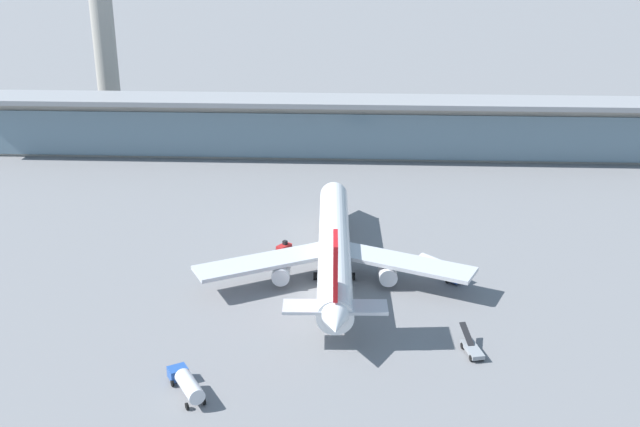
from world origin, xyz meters
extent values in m
plane|color=slate|center=(0.00, 0.00, 0.00)|extent=(1200.00, 1200.00, 0.00)
cylinder|color=white|center=(2.85, 7.74, 5.06)|extent=(7.09, 50.75, 5.34)
cone|color=white|center=(1.89, 35.15, 5.06)|extent=(5.39, 4.98, 5.23)
cone|color=white|center=(3.79, -19.41, 5.59)|extent=(5.00, 6.03, 4.80)
cube|color=black|center=(2.00, 32.10, 5.99)|extent=(4.08, 2.35, 0.64)
cube|color=#B7BABF|center=(-8.48, 2.70, 4.13)|extent=(23.07, 15.99, 0.64)
cube|color=#B7BABF|center=(14.50, 3.50, 4.13)|extent=(23.40, 14.73, 0.64)
cylinder|color=silver|center=(-5.71, 2.25, 2.29)|extent=(3.08, 3.96, 2.94)
cylinder|color=silver|center=(11.76, 2.86, 2.29)|extent=(3.08, 3.96, 2.94)
cube|color=red|center=(3.63, -14.79, 11.87)|extent=(0.87, 6.46, 8.28)
cube|color=#B7BABF|center=(3.66, -15.70, 5.86)|extent=(14.85, 4.56, 0.46)
cylinder|color=black|center=(0.00, 4.88, 0.64)|extent=(1.15, 1.33, 1.29)
cylinder|color=black|center=(5.88, 5.08, 0.64)|extent=(1.15, 1.33, 1.29)
cylinder|color=black|center=(2.14, 27.96, 0.64)|extent=(1.15, 1.33, 1.29)
cube|color=#234C9E|center=(-16.62, -26.06, 1.20)|extent=(3.09, 2.95, 1.50)
cylinder|color=silver|center=(-14.15, -30.18, 1.90)|extent=(4.68, 5.88, 2.10)
cylinder|color=black|center=(-17.07, -27.45, 0.45)|extent=(0.70, 0.92, 0.90)
cylinder|color=black|center=(-15.18, -26.31, 0.45)|extent=(0.70, 0.92, 0.90)
cylinder|color=black|center=(-14.15, -32.34, 0.45)|extent=(0.70, 0.92, 0.90)
cylinder|color=black|center=(-12.25, -31.20, 0.45)|extent=(0.70, 0.92, 0.90)
cube|color=#234C9E|center=(23.21, 4.73, 1.20)|extent=(3.11, 3.11, 1.50)
cylinder|color=silver|center=(19.83, 8.14, 1.90)|extent=(5.43, 5.46, 2.10)
cylinder|color=black|center=(23.33, 6.18, 0.45)|extent=(0.83, 0.84, 0.90)
cylinder|color=black|center=(21.76, 4.63, 0.45)|extent=(0.83, 0.84, 0.90)
cylinder|color=black|center=(19.31, 10.23, 0.45)|extent=(0.83, 0.84, 0.90)
cylinder|color=black|center=(17.75, 8.68, 0.45)|extent=(0.83, 0.84, 0.90)
cube|color=#B21E1E|center=(-6.51, 16.09, 0.90)|extent=(2.85, 3.15, 0.90)
cube|color=black|center=(-6.33, 16.33, 1.70)|extent=(0.98, 0.98, 0.70)
cylinder|color=black|center=(-6.50, 14.88, 0.45)|extent=(0.75, 0.90, 0.90)
cylinder|color=black|center=(-7.66, 15.71, 0.45)|extent=(0.75, 0.90, 0.90)
cylinder|color=black|center=(-5.36, 16.47, 0.45)|extent=(0.75, 0.90, 0.90)
cylinder|color=black|center=(-6.52, 17.30, 0.45)|extent=(0.75, 0.90, 0.90)
cube|color=gray|center=(22.87, -17.66, 0.75)|extent=(2.87, 5.09, 0.60)
cube|color=black|center=(22.30, -15.29, 1.84)|extent=(1.80, 4.05, 1.72)
cylinder|color=black|center=(21.67, -16.21, 0.45)|extent=(0.48, 0.94, 0.90)
cylinder|color=black|center=(23.28, -15.83, 0.45)|extent=(0.48, 0.94, 0.90)
cylinder|color=black|center=(22.45, -19.48, 0.45)|extent=(0.48, 0.94, 0.90)
cylinder|color=black|center=(24.06, -19.10, 0.45)|extent=(0.48, 0.94, 0.90)
cube|color=#9E998E|center=(0.00, 76.31, 7.00)|extent=(180.00, 8.00, 14.00)
cube|color=slate|center=(0.00, 72.01, 6.30)|extent=(176.40, 0.50, 11.20)
cube|color=gray|center=(0.00, 74.31, 14.60)|extent=(183.60, 12.80, 1.20)
cylinder|color=#9E998E|center=(-65.45, 106.73, 26.65)|extent=(6.40, 6.40, 53.29)
camera|label=1|loc=(6.10, -112.03, 57.19)|focal=43.48mm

